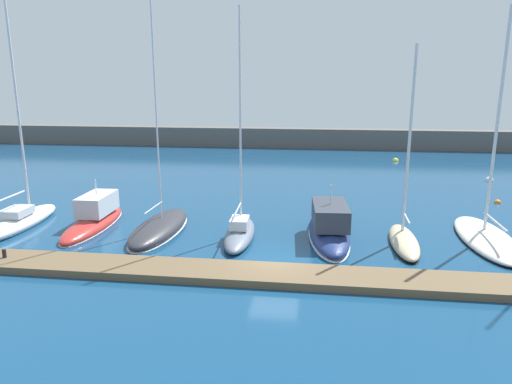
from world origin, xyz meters
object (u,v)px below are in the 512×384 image
(motorboat_navy_fifth, at_px, (329,227))
(dock_bollard, at_px, (4,253))
(sailboat_charcoal_third, at_px, (159,227))
(sailboat_slate_fourth, at_px, (240,232))
(motorboat_red_second, at_px, (94,218))
(sailboat_ivory_seventh, at_px, (486,237))
(mooring_buoy_white, at_px, (489,181))
(mooring_buoy_orange, at_px, (497,203))
(sailboat_sand_sixth, at_px, (404,239))
(sailboat_white_nearest, at_px, (22,219))
(mooring_buoy_yellow, at_px, (395,161))

(motorboat_navy_fifth, height_order, dock_bollard, motorboat_navy_fifth)
(sailboat_charcoal_third, relative_size, sailboat_slate_fourth, 1.12)
(motorboat_red_second, bearing_deg, motorboat_navy_fifth, -92.45)
(sailboat_charcoal_third, height_order, sailboat_ivory_seventh, sailboat_charcoal_third)
(mooring_buoy_white, distance_m, dock_bollard, 40.38)
(mooring_buoy_orange, bearing_deg, sailboat_ivory_seventh, -113.10)
(sailboat_sand_sixth, bearing_deg, motorboat_navy_fifth, 80.48)
(sailboat_charcoal_third, distance_m, sailboat_slate_fourth, 5.21)
(mooring_buoy_white, bearing_deg, motorboat_navy_fifth, -130.22)
(mooring_buoy_orange, bearing_deg, sailboat_charcoal_third, -156.76)
(sailboat_charcoal_third, xyz_separation_m, mooring_buoy_orange, (23.54, 10.11, -0.29))
(mooring_buoy_orange, height_order, dock_bollard, dock_bollard)
(motorboat_navy_fifth, distance_m, sailboat_sand_sixth, 4.33)
(sailboat_ivory_seventh, height_order, mooring_buoy_orange, sailboat_ivory_seventh)
(motorboat_navy_fifth, height_order, mooring_buoy_orange, motorboat_navy_fifth)
(sailboat_white_nearest, xyz_separation_m, motorboat_navy_fifth, (19.65, 0.42, 0.15))
(sailboat_charcoal_third, relative_size, sailboat_ivory_seventh, 1.12)
(sailboat_sand_sixth, bearing_deg, mooring_buoy_orange, -38.13)
(mooring_buoy_white, bearing_deg, mooring_buoy_yellow, 124.49)
(motorboat_navy_fifth, relative_size, mooring_buoy_white, 11.58)
(sailboat_slate_fourth, xyz_separation_m, sailboat_ivory_seventh, (14.42, 1.47, -0.18))
(sailboat_white_nearest, distance_m, mooring_buoy_yellow, 40.22)
(mooring_buoy_orange, height_order, mooring_buoy_white, mooring_buoy_white)
(motorboat_navy_fifth, xyz_separation_m, mooring_buoy_white, (15.41, 18.21, -0.64))
(motorboat_red_second, distance_m, mooring_buoy_orange, 29.66)
(motorboat_navy_fifth, bearing_deg, mooring_buoy_orange, -56.94)
(sailboat_sand_sixth, height_order, mooring_buoy_white, sailboat_sand_sixth)
(motorboat_red_second, xyz_separation_m, mooring_buoy_white, (30.40, 17.98, -0.50))
(mooring_buoy_orange, distance_m, dock_bollard, 33.78)
(motorboat_red_second, relative_size, sailboat_charcoal_third, 0.52)
(sailboat_ivory_seventh, xyz_separation_m, mooring_buoy_yellow, (-0.73, 27.94, -0.26))
(motorboat_red_second, xyz_separation_m, mooring_buoy_yellow, (23.42, 28.15, -0.50))
(motorboat_red_second, height_order, motorboat_navy_fifth, motorboat_navy_fifth)
(sailboat_slate_fourth, distance_m, sailboat_ivory_seventh, 14.49)
(sailboat_white_nearest, bearing_deg, motorboat_navy_fifth, -91.22)
(sailboat_slate_fourth, distance_m, mooring_buoy_orange, 21.28)
(sailboat_sand_sixth, relative_size, sailboat_ivory_seventh, 0.85)
(motorboat_red_second, xyz_separation_m, sailboat_ivory_seventh, (24.15, 0.20, -0.24))
(motorboat_navy_fifth, height_order, sailboat_ivory_seventh, sailboat_ivory_seventh)
(mooring_buoy_yellow, bearing_deg, sailboat_ivory_seventh, -88.49)
(motorboat_navy_fifth, relative_size, dock_bollard, 19.69)
(sailboat_charcoal_third, relative_size, mooring_buoy_white, 20.13)
(motorboat_red_second, distance_m, sailboat_charcoal_third, 4.62)
(sailboat_charcoal_third, xyz_separation_m, sailboat_ivory_seventh, (19.58, 0.84, -0.04))
(sailboat_white_nearest, height_order, sailboat_charcoal_third, sailboat_charcoal_third)
(motorboat_navy_fifth, bearing_deg, sailboat_slate_fourth, 97.64)
(sailboat_white_nearest, xyz_separation_m, motorboat_red_second, (4.65, 0.65, 0.02))
(sailboat_ivory_seventh, bearing_deg, sailboat_white_nearest, 92.84)
(mooring_buoy_white, bearing_deg, mooring_buoy_orange, -105.10)
(sailboat_charcoal_third, bearing_deg, mooring_buoy_white, -52.44)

